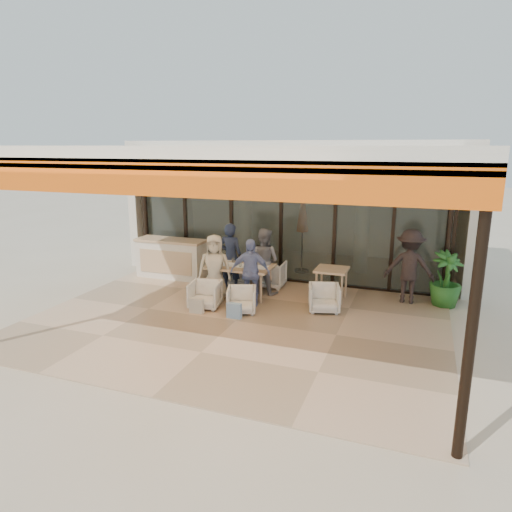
{
  "coord_description": "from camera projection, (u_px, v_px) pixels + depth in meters",
  "views": [
    {
      "loc": [
        3.3,
        -7.8,
        3.4
      ],
      "look_at": [
        0.1,
        0.9,
        1.15
      ],
      "focal_mm": 32.0,
      "sensor_mm": 36.0,
      "label": 1
    }
  ],
  "objects": [
    {
      "name": "diner_cream",
      "position": [
        215.0,
        268.0,
        10.1
      ],
      "size": [
        0.86,
        0.7,
        1.51
      ],
      "primitive_type": "imported",
      "rotation": [
        0.0,
        0.0,
        0.34
      ],
      "color": "beige",
      "rests_on": "ground"
    },
    {
      "name": "dining_table",
      "position": [
        240.0,
        268.0,
        10.39
      ],
      "size": [
        1.5,
        0.9,
        0.93
      ],
      "color": "tan",
      "rests_on": "ground"
    },
    {
      "name": "chair_far_right",
      "position": [
        270.0,
        273.0,
        11.19
      ],
      "size": [
        0.72,
        0.68,
        0.71
      ],
      "primitive_type": "imported",
      "rotation": [
        0.0,
        0.0,
        3.19
      ],
      "color": "white",
      "rests_on": "ground"
    },
    {
      "name": "potted_palm",
      "position": [
        446.0,
        279.0,
        9.79
      ],
      "size": [
        0.95,
        0.95,
        1.21
      ],
      "primitive_type": "imported",
      "rotation": [
        0.0,
        0.0,
        0.63
      ],
      "color": "#1E5919",
      "rests_on": "ground"
    },
    {
      "name": "chair_near_left",
      "position": [
        205.0,
        294.0,
        9.74
      ],
      "size": [
        0.71,
        0.68,
        0.64
      ],
      "primitive_type": "imported",
      "rotation": [
        0.0,
        0.0,
        0.17
      ],
      "color": "white",
      "rests_on": "ground"
    },
    {
      "name": "terrace_structure",
      "position": [
        228.0,
        154.0,
        8.02
      ],
      "size": [
        8.0,
        6.0,
        3.4
      ],
      "color": "silver",
      "rests_on": "ground"
    },
    {
      "name": "tote_bag_cream",
      "position": [
        197.0,
        306.0,
        9.41
      ],
      "size": [
        0.3,
        0.1,
        0.34
      ],
      "primitive_type": "cube",
      "color": "silver",
      "rests_on": "ground"
    },
    {
      "name": "side_chair",
      "position": [
        324.0,
        297.0,
        9.53
      ],
      "size": [
        0.76,
        0.73,
        0.64
      ],
      "primitive_type": "imported",
      "rotation": [
        0.0,
        0.0,
        0.28
      ],
      "color": "white",
      "rests_on": "ground"
    },
    {
      "name": "chair_far_left",
      "position": [
        239.0,
        272.0,
        11.48
      ],
      "size": [
        0.73,
        0.71,
        0.6
      ],
      "primitive_type": "imported",
      "rotation": [
        0.0,
        0.0,
        3.51
      ],
      "color": "white",
      "rests_on": "ground"
    },
    {
      "name": "diner_navy",
      "position": [
        231.0,
        257.0,
        10.9
      ],
      "size": [
        0.61,
        0.42,
        1.63
      ],
      "primitive_type": "imported",
      "rotation": [
        0.0,
        0.0,
        3.09
      ],
      "color": "#192137",
      "rests_on": "ground"
    },
    {
      "name": "tote_bag_blue",
      "position": [
        234.0,
        311.0,
        9.13
      ],
      "size": [
        0.3,
        0.1,
        0.34
      ],
      "primitive_type": "cube",
      "color": "#99BFD8",
      "rests_on": "ground"
    },
    {
      "name": "side_table",
      "position": [
        332.0,
        273.0,
        10.14
      ],
      "size": [
        0.7,
        0.7,
        0.74
      ],
      "color": "tan",
      "rests_on": "ground"
    },
    {
      "name": "diner_grey",
      "position": [
        264.0,
        261.0,
        10.63
      ],
      "size": [
        0.86,
        0.73,
        1.56
      ],
      "primitive_type": "imported",
      "rotation": [
        0.0,
        0.0,
        2.94
      ],
      "color": "slate",
      "rests_on": "ground"
    },
    {
      "name": "chair_near_right",
      "position": [
        242.0,
        299.0,
        9.47
      ],
      "size": [
        0.73,
        0.71,
        0.6
      ],
      "primitive_type": "imported",
      "rotation": [
        0.0,
        0.0,
        0.32
      ],
      "color": "white",
      "rests_on": "ground"
    },
    {
      "name": "terrace_floor",
      "position": [
        236.0,
        322.0,
        9.02
      ],
      "size": [
        8.0,
        6.0,
        0.01
      ],
      "primitive_type": "cube",
      "color": "tan",
      "rests_on": "ground"
    },
    {
      "name": "standing_woman",
      "position": [
        409.0,
        267.0,
        9.93
      ],
      "size": [
        1.07,
        0.62,
        1.66
      ],
      "primitive_type": "imported",
      "rotation": [
        0.0,
        0.0,
        3.14
      ],
      "color": "black",
      "rests_on": "ground"
    },
    {
      "name": "interior_block",
      "position": [
        305.0,
        187.0,
        13.34
      ],
      "size": [
        9.05,
        3.62,
        3.52
      ],
      "color": "silver",
      "rests_on": "ground"
    },
    {
      "name": "diner_periwinkle",
      "position": [
        250.0,
        272.0,
        9.82
      ],
      "size": [
        0.91,
        0.5,
        1.48
      ],
      "primitive_type": "imported",
      "rotation": [
        0.0,
        0.0,
        0.16
      ],
      "color": "#6874AE",
      "rests_on": "ground"
    },
    {
      "name": "host_counter",
      "position": [
        171.0,
        258.0,
        11.92
      ],
      "size": [
        1.85,
        0.65,
        1.04
      ],
      "color": "silver",
      "rests_on": "ground"
    },
    {
      "name": "ground",
      "position": [
        236.0,
        322.0,
        9.03
      ],
      "size": [
        70.0,
        70.0,
        0.0
      ],
      "primitive_type": "plane",
      "color": "#C6B293",
      "rests_on": "ground"
    },
    {
      "name": "glass_storefront",
      "position": [
        281.0,
        220.0,
        11.38
      ],
      "size": [
        8.08,
        0.1,
        3.2
      ],
      "color": "#9EADA3",
      "rests_on": "ground"
    }
  ]
}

